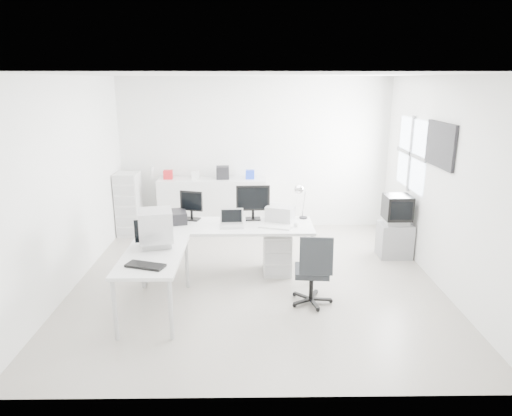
{
  "coord_description": "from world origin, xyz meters",
  "views": [
    {
      "loc": [
        -0.08,
        -5.96,
        2.74
      ],
      "look_at": [
        0.0,
        0.2,
        1.0
      ],
      "focal_mm": 32.0,
      "sensor_mm": 36.0,
      "label": 1
    }
  ],
  "objects_px": {
    "drawer_pedestal": "(277,253)",
    "inkjet_printer": "(170,217)",
    "crt_monitor": "(156,227)",
    "crt_tv": "(397,210)",
    "laptop": "(232,219)",
    "lcd_monitor_small": "(191,206)",
    "laser_printer": "(280,213)",
    "filing_cabinet": "(129,204)",
    "main_desk": "(229,249)",
    "sideboard": "(213,205)",
    "side_desk": "(155,282)",
    "office_chair": "(312,268)",
    "lcd_monitor_large": "(253,203)",
    "tv_cabinet": "(394,240)"
  },
  "relations": [
    {
      "from": "drawer_pedestal",
      "to": "inkjet_printer",
      "type": "height_order",
      "value": "inkjet_printer"
    },
    {
      "from": "laser_printer",
      "to": "office_chair",
      "type": "xyz_separation_m",
      "value": [
        0.33,
        -1.13,
        -0.39
      ]
    },
    {
      "from": "inkjet_printer",
      "to": "crt_monitor",
      "type": "height_order",
      "value": "crt_monitor"
    },
    {
      "from": "laptop",
      "to": "sideboard",
      "type": "distance_m",
      "value": 2.2
    },
    {
      "from": "main_desk",
      "to": "lcd_monitor_large",
      "type": "height_order",
      "value": "lcd_monitor_large"
    },
    {
      "from": "tv_cabinet",
      "to": "sideboard",
      "type": "relative_size",
      "value": 0.28
    },
    {
      "from": "side_desk",
      "to": "lcd_monitor_large",
      "type": "distance_m",
      "value": 1.91
    },
    {
      "from": "lcd_monitor_large",
      "to": "crt_monitor",
      "type": "height_order",
      "value": "lcd_monitor_large"
    },
    {
      "from": "lcd_monitor_small",
      "to": "laptop",
      "type": "bearing_deg",
      "value": -13.27
    },
    {
      "from": "laptop",
      "to": "crt_tv",
      "type": "xyz_separation_m",
      "value": [
        2.56,
        0.75,
        -0.1
      ]
    },
    {
      "from": "lcd_monitor_small",
      "to": "office_chair",
      "type": "xyz_separation_m",
      "value": [
        1.63,
        -1.16,
        -0.49
      ]
    },
    {
      "from": "crt_monitor",
      "to": "lcd_monitor_large",
      "type": "bearing_deg",
      "value": 30.29
    },
    {
      "from": "drawer_pedestal",
      "to": "side_desk",
      "type": "bearing_deg",
      "value": -143.43
    },
    {
      "from": "laptop",
      "to": "filing_cabinet",
      "type": "bearing_deg",
      "value": 133.26
    },
    {
      "from": "laptop",
      "to": "sideboard",
      "type": "xyz_separation_m",
      "value": [
        -0.44,
        2.13,
        -0.38
      ]
    },
    {
      "from": "office_chair",
      "to": "sideboard",
      "type": "distance_m",
      "value": 3.29
    },
    {
      "from": "inkjet_printer",
      "to": "crt_tv",
      "type": "relative_size",
      "value": 0.94
    },
    {
      "from": "main_desk",
      "to": "office_chair",
      "type": "height_order",
      "value": "office_chair"
    },
    {
      "from": "laser_printer",
      "to": "crt_monitor",
      "type": "distance_m",
      "value": 1.93
    },
    {
      "from": "side_desk",
      "to": "lcd_monitor_small",
      "type": "xyz_separation_m",
      "value": [
        0.3,
        1.35,
        0.59
      ]
    },
    {
      "from": "crt_monitor",
      "to": "drawer_pedestal",
      "type": "bearing_deg",
      "value": 17.92
    },
    {
      "from": "main_desk",
      "to": "sideboard",
      "type": "xyz_separation_m",
      "value": [
        -0.39,
        2.03,
        0.12
      ]
    },
    {
      "from": "laptop",
      "to": "drawer_pedestal",
      "type": "bearing_deg",
      "value": 10.8
    },
    {
      "from": "main_desk",
      "to": "lcd_monitor_large",
      "type": "distance_m",
      "value": 0.76
    },
    {
      "from": "lcd_monitor_large",
      "to": "office_chair",
      "type": "distance_m",
      "value": 1.47
    },
    {
      "from": "laptop",
      "to": "crt_tv",
      "type": "height_order",
      "value": "crt_tv"
    },
    {
      "from": "lcd_monitor_small",
      "to": "tv_cabinet",
      "type": "xyz_separation_m",
      "value": [
        3.16,
        0.4,
        -0.69
      ]
    },
    {
      "from": "lcd_monitor_small",
      "to": "crt_monitor",
      "type": "relative_size",
      "value": 0.84
    },
    {
      "from": "lcd_monitor_large",
      "to": "office_chair",
      "type": "relative_size",
      "value": 0.54
    },
    {
      "from": "filing_cabinet",
      "to": "side_desk",
      "type": "bearing_deg",
      "value": -70.34
    },
    {
      "from": "crt_monitor",
      "to": "laser_printer",
      "type": "bearing_deg",
      "value": 21.55
    },
    {
      "from": "drawer_pedestal",
      "to": "inkjet_printer",
      "type": "relative_size",
      "value": 1.28
    },
    {
      "from": "laptop",
      "to": "laser_printer",
      "type": "height_order",
      "value": "laptop"
    },
    {
      "from": "side_desk",
      "to": "tv_cabinet",
      "type": "xyz_separation_m",
      "value": [
        3.46,
        1.75,
        -0.1
      ]
    },
    {
      "from": "main_desk",
      "to": "lcd_monitor_large",
      "type": "bearing_deg",
      "value": 35.54
    },
    {
      "from": "inkjet_printer",
      "to": "lcd_monitor_large",
      "type": "bearing_deg",
      "value": -7.22
    },
    {
      "from": "side_desk",
      "to": "drawer_pedestal",
      "type": "xyz_separation_m",
      "value": [
        1.55,
        1.15,
        -0.08
      ]
    },
    {
      "from": "side_desk",
      "to": "crt_monitor",
      "type": "bearing_deg",
      "value": 90.0
    },
    {
      "from": "side_desk",
      "to": "lcd_monitor_small",
      "type": "bearing_deg",
      "value": 77.47
    },
    {
      "from": "side_desk",
      "to": "crt_tv",
      "type": "height_order",
      "value": "crt_tv"
    },
    {
      "from": "sideboard",
      "to": "filing_cabinet",
      "type": "distance_m",
      "value": 1.52
    },
    {
      "from": "main_desk",
      "to": "crt_tv",
      "type": "distance_m",
      "value": 2.72
    },
    {
      "from": "drawer_pedestal",
      "to": "office_chair",
      "type": "distance_m",
      "value": 1.05
    },
    {
      "from": "main_desk",
      "to": "office_chair",
      "type": "distance_m",
      "value": 1.42
    },
    {
      "from": "crt_monitor",
      "to": "lcd_monitor_small",
      "type": "bearing_deg",
      "value": 62.53
    },
    {
      "from": "drawer_pedestal",
      "to": "tv_cabinet",
      "type": "xyz_separation_m",
      "value": [
        1.91,
        0.6,
        -0.03
      ]
    },
    {
      "from": "main_desk",
      "to": "side_desk",
      "type": "xyz_separation_m",
      "value": [
        -0.85,
        -1.1,
        0.0
      ]
    },
    {
      "from": "lcd_monitor_small",
      "to": "laser_printer",
      "type": "xyz_separation_m",
      "value": [
        1.3,
        -0.03,
        -0.11
      ]
    },
    {
      "from": "inkjet_printer",
      "to": "crt_monitor",
      "type": "distance_m",
      "value": 0.97
    },
    {
      "from": "lcd_monitor_large",
      "to": "filing_cabinet",
      "type": "height_order",
      "value": "lcd_monitor_large"
    }
  ]
}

